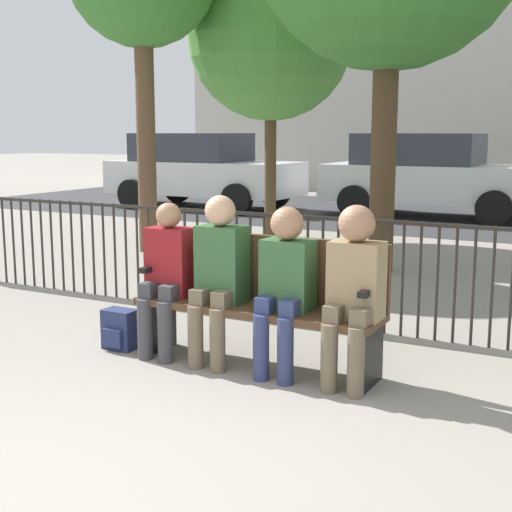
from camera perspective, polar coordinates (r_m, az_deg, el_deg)
name	(u,v)px	position (r m, az deg, el deg)	size (l,w,h in m)	color
ground_plane	(18,512)	(3.48, -18.49, -18.86)	(80.00, 80.00, 0.00)	gray
park_bench	(261,297)	(5.06, 0.43, -3.26)	(1.80, 0.45, 0.92)	#4C331E
seated_person_0	(167,271)	(5.28, -7.12, -1.23)	(0.34, 0.39, 1.14)	#3D3D42
seated_person_1	(219,270)	(5.04, -3.01, -1.15)	(0.34, 0.39, 1.21)	brown
seated_person_2	(285,281)	(4.80, 2.31, -1.99)	(0.34, 0.39, 1.16)	navy
seated_person_3	(354,284)	(4.61, 7.82, -2.26)	(0.34, 0.39, 1.19)	brown
backpack	(120,330)	(5.59, -10.85, -5.81)	(0.25, 0.20, 0.31)	navy
fence_railing	(323,261)	(6.09, 5.38, -0.44)	(9.01, 0.03, 0.95)	#2D2823
tree_0	(271,37)	(11.18, 1.19, 17.08)	(2.49, 2.49, 4.30)	#4C3823
street_surface	(496,219)	(14.34, 18.68, 2.80)	(24.00, 6.00, 0.01)	#333335
parked_car_1	(429,174)	(14.33, 13.70, 6.40)	(4.20, 1.94, 1.62)	silver
parked_car_2	(201,169)	(15.64, -4.45, 6.92)	(4.20, 1.94, 1.62)	silver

